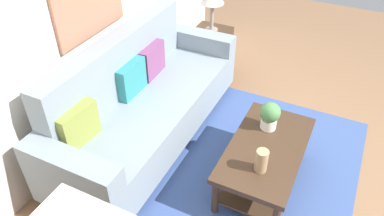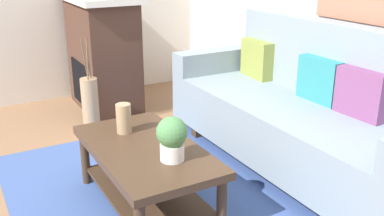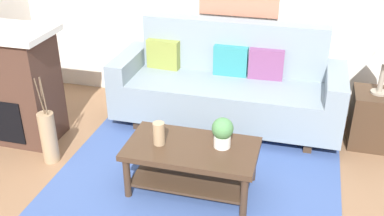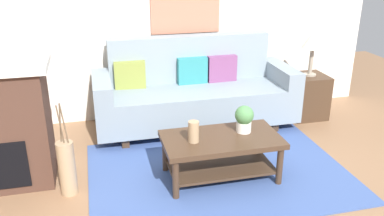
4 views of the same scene
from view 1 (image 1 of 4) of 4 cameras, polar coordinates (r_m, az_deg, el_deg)
ground_plane at (r=3.45m, az=17.24°, el=-12.87°), size 9.09×9.09×0.00m
wall_back at (r=3.41m, az=-17.10°, el=15.07°), size 5.09×0.10×2.70m
area_rug at (r=3.49m, az=9.21°, el=-10.41°), size 2.50×1.78×0.01m
couch at (r=3.59m, az=-7.42°, el=0.74°), size 2.38×0.84×1.08m
throw_pillow_olive at (r=3.06m, az=-17.24°, el=-2.57°), size 0.37×0.15×0.32m
throw_pillow_teal at (r=3.51m, az=-9.47°, el=4.51°), size 0.36×0.12×0.32m
throw_pillow_plum at (r=3.78m, az=-6.30°, el=7.36°), size 0.36×0.13×0.32m
coffee_table at (r=3.25m, az=11.25°, el=-7.35°), size 1.10×0.60×0.43m
tabletop_vase at (r=2.90m, az=10.71°, el=-8.03°), size 0.10×0.10×0.20m
potted_plant_tabletop at (r=3.27m, az=11.96°, el=-1.08°), size 0.18×0.18×0.26m
side_table at (r=4.76m, az=2.89°, el=8.86°), size 0.44×0.44×0.56m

